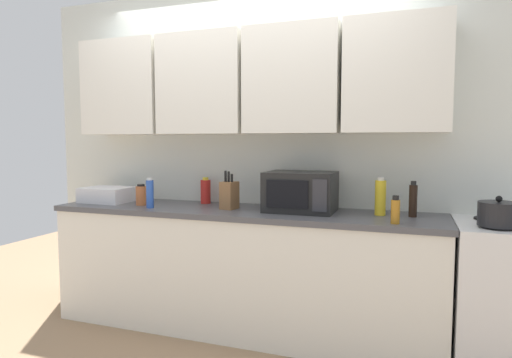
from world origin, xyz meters
The scene contains 12 objects.
wall_back_with_cabinets centered at (0.00, -0.07, 1.58)m, with size 3.72×0.38×2.60m.
counter_run centered at (0.00, -0.30, 0.45)m, with size 2.85×0.63×0.90m.
kettle centered at (1.64, -0.46, 0.98)m, with size 0.22×0.22×0.17m.
microwave centered at (0.43, -0.25, 1.04)m, with size 0.48×0.37×0.28m.
dish_rack centered at (-1.17, -0.30, 0.96)m, with size 0.38×0.30×0.12m, color silver.
knife_block centered at (-0.08, -0.31, 1.00)m, with size 0.12×0.14×0.28m.
bottle_blue_cleaner centered at (-0.66, -0.47, 1.01)m, with size 0.06×0.06×0.22m.
bottle_red_sauce centered at (-0.38, -0.11, 1.00)m, with size 0.08×0.08×0.21m.
bottle_soy_dark centered at (1.18, -0.23, 1.01)m, with size 0.05×0.05×0.24m.
bottle_spice_jar centered at (-0.80, -0.37, 0.98)m, with size 0.08×0.08×0.16m.
bottle_amber_vinegar centered at (1.08, -0.52, 0.98)m, with size 0.05×0.05×0.17m.
bottle_yellow_mustard centered at (0.98, -0.23, 1.02)m, with size 0.07×0.07×0.25m.
Camera 1 is at (1.16, -3.24, 1.39)m, focal length 30.73 mm.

